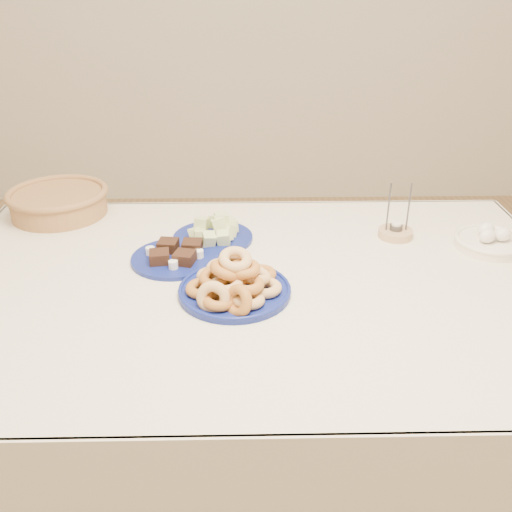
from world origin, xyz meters
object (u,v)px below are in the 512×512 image
Objects in this scene: wicker_basket at (59,201)px; egg_bowl at (490,241)px; dining_table at (256,315)px; donut_platter at (234,283)px; candle_holder at (396,232)px; melon_plate at (215,234)px; brownie_plate at (175,256)px.

wicker_basket is 1.35m from egg_bowl.
dining_table is 4.61× the size of donut_platter.
candle_holder is (0.48, 0.33, -0.02)m from donut_platter.
dining_table is 0.30m from melon_plate.
wicker_basket reaches higher than egg_bowl.
melon_plate is 1.11× the size of egg_bowl.
melon_plate reaches higher than dining_table.
brownie_plate is at bearing -129.96° from melon_plate.
dining_table is at bearing -28.68° from brownie_plate.
donut_platter is 0.25m from brownie_plate.
dining_table is 0.16m from donut_platter.
donut_platter is at bearing -145.66° from candle_holder.
wicker_basket is at bearing 137.84° from donut_platter.
brownie_plate reaches higher than dining_table.
melon_plate is at bearing 175.39° from egg_bowl.
wicker_basket is (-0.52, 0.21, 0.02)m from melon_plate.
melon_plate reaches higher than egg_bowl.
donut_platter reaches higher than melon_plate.
candle_holder reaches higher than melon_plate.
melon_plate reaches higher than brownie_plate.
melon_plate is at bearing 50.04° from brownie_plate.
egg_bowl is (1.33, -0.28, -0.02)m from wicker_basket.
candle_holder is at bearing -10.47° from wicker_basket.
wicker_basket reaches higher than brownie_plate.
egg_bowl reaches higher than dining_table.
candle_holder is (0.43, 0.26, 0.12)m from dining_table.
dining_table is at bearing -148.64° from candle_holder.
melon_plate is (-0.12, 0.25, 0.13)m from dining_table.
donut_platter reaches higher than brownie_plate.
brownie_plate is at bearing -167.87° from candle_holder.
donut_platter is 0.32m from melon_plate.
wicker_basket is 1.09m from candle_holder.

